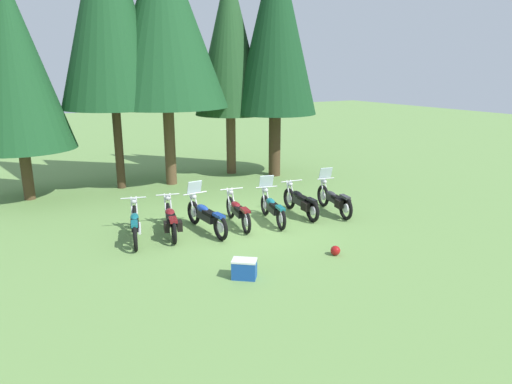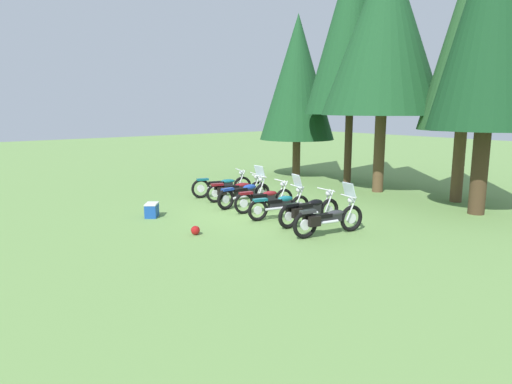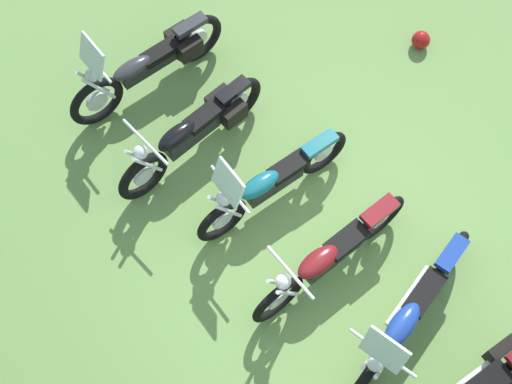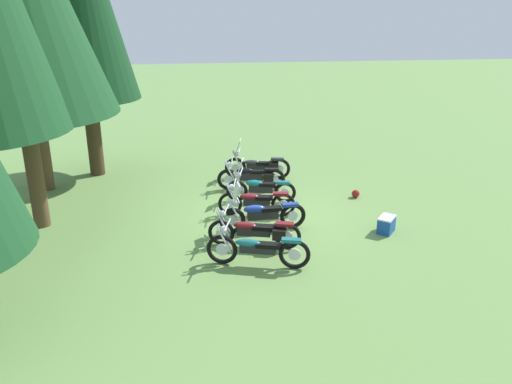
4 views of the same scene
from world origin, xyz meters
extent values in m
plane|color=#6B934C|center=(0.00, 0.00, 0.00)|extent=(80.00, 80.00, 0.00)
torus|color=black|center=(-2.87, 1.17, 0.36)|extent=(0.29, 0.73, 0.73)
cylinder|color=silver|center=(-2.87, 1.17, 0.36)|extent=(0.13, 0.29, 0.28)
torus|color=black|center=(-3.32, -0.45, 0.36)|extent=(0.29, 0.73, 0.73)
cylinder|color=silver|center=(-3.32, -0.45, 0.36)|extent=(0.13, 0.29, 0.28)
cube|color=black|center=(-3.09, 0.36, 0.45)|extent=(0.40, 0.85, 0.20)
ellipsoid|color=#14606B|center=(-3.03, 0.58, 0.58)|extent=(0.38, 0.63, 0.16)
cube|color=black|center=(-3.16, 0.14, 0.55)|extent=(0.36, 0.59, 0.10)
cube|color=#14606B|center=(-3.30, -0.37, 0.71)|extent=(0.28, 0.47, 0.08)
cylinder|color=silver|center=(-2.95, 1.13, 0.66)|extent=(0.13, 0.34, 0.65)
cylinder|color=silver|center=(-2.82, 1.09, 0.66)|extent=(0.13, 0.34, 0.65)
cylinder|color=silver|center=(-2.90, 1.03, 1.00)|extent=(0.69, 0.23, 0.04)
sphere|color=silver|center=(-2.88, 1.12, 0.88)|extent=(0.21, 0.21, 0.17)
cylinder|color=silver|center=(-3.03, 0.15, 0.38)|extent=(0.30, 0.82, 0.08)
torus|color=black|center=(-1.87, 1.12, 0.34)|extent=(0.26, 0.67, 0.67)
cylinder|color=silver|center=(-1.87, 1.12, 0.34)|extent=(0.11, 0.26, 0.26)
torus|color=black|center=(-2.29, -0.49, 0.34)|extent=(0.26, 0.67, 0.67)
cylinder|color=silver|center=(-2.29, -0.49, 0.34)|extent=(0.11, 0.26, 0.26)
cube|color=black|center=(-2.08, 0.32, 0.43)|extent=(0.42, 0.85, 0.22)
ellipsoid|color=maroon|center=(-2.02, 0.54, 0.57)|extent=(0.41, 0.63, 0.17)
cube|color=black|center=(-2.14, 0.09, 0.54)|extent=(0.39, 0.59, 0.10)
cube|color=maroon|center=(-2.27, -0.41, 0.65)|extent=(0.31, 0.48, 0.08)
cylinder|color=silver|center=(-1.96, 1.08, 0.63)|extent=(0.13, 0.34, 0.65)
cylinder|color=silver|center=(-1.80, 1.04, 0.63)|extent=(0.13, 0.34, 0.65)
cylinder|color=silver|center=(-1.90, 0.98, 0.97)|extent=(0.67, 0.21, 0.04)
sphere|color=silver|center=(-1.88, 1.07, 0.85)|extent=(0.21, 0.21, 0.17)
cylinder|color=silver|center=(-1.99, 0.10, 0.36)|extent=(0.29, 0.82, 0.08)
cube|color=black|center=(-2.41, -0.25, 0.44)|extent=(0.22, 0.35, 0.26)
cube|color=black|center=(-2.07, -0.34, 0.44)|extent=(0.22, 0.35, 0.26)
torus|color=black|center=(-1.19, 0.79, 0.36)|extent=(0.16, 0.72, 0.71)
cylinder|color=silver|center=(-1.19, 0.79, 0.36)|extent=(0.07, 0.27, 0.27)
torus|color=black|center=(-1.09, -0.86, 0.36)|extent=(0.16, 0.72, 0.71)
cylinder|color=silver|center=(-1.09, -0.86, 0.36)|extent=(0.07, 0.27, 0.27)
cube|color=black|center=(-1.14, -0.04, 0.47)|extent=(0.25, 0.83, 0.27)
ellipsoid|color=navy|center=(-1.15, 0.19, 0.64)|extent=(0.28, 0.59, 0.21)
cube|color=black|center=(-1.12, -0.26, 0.61)|extent=(0.26, 0.56, 0.10)
cube|color=navy|center=(-1.09, -0.78, 0.68)|extent=(0.21, 0.45, 0.08)
cylinder|color=silver|center=(-1.26, 0.72, 0.65)|extent=(0.06, 0.34, 0.65)
cylinder|color=silver|center=(-1.11, 0.73, 0.65)|extent=(0.06, 0.34, 0.65)
cylinder|color=silver|center=(-1.18, 0.65, 0.99)|extent=(0.76, 0.08, 0.04)
sphere|color=silver|center=(-1.19, 0.74, 0.87)|extent=(0.18, 0.18, 0.17)
cylinder|color=silver|center=(-1.01, -0.21, 0.38)|extent=(0.13, 0.82, 0.08)
cube|color=silver|center=(-1.18, 0.67, 1.17)|extent=(0.45, 0.18, 0.39)
torus|color=black|center=(0.03, 0.74, 0.34)|extent=(0.21, 0.69, 0.69)
cylinder|color=silver|center=(0.03, 0.74, 0.34)|extent=(0.10, 0.27, 0.27)
torus|color=black|center=(-0.23, -0.76, 0.34)|extent=(0.21, 0.69, 0.69)
cylinder|color=silver|center=(-0.23, -0.76, 0.34)|extent=(0.10, 0.27, 0.27)
cube|color=black|center=(-0.10, -0.01, 0.44)|extent=(0.33, 0.77, 0.22)
ellipsoid|color=maroon|center=(-0.06, 0.19, 0.58)|extent=(0.34, 0.57, 0.17)
cube|color=black|center=(-0.13, -0.22, 0.55)|extent=(0.32, 0.53, 0.10)
cube|color=maroon|center=(-0.22, -0.68, 0.67)|extent=(0.26, 0.47, 0.08)
cylinder|color=silver|center=(-0.05, 0.69, 0.64)|extent=(0.10, 0.34, 0.65)
cylinder|color=silver|center=(0.10, 0.66, 0.64)|extent=(0.10, 0.34, 0.65)
cylinder|color=silver|center=(0.01, 0.60, 0.98)|extent=(0.72, 0.16, 0.04)
sphere|color=silver|center=(0.02, 0.69, 0.86)|extent=(0.20, 0.20, 0.17)
cylinder|color=silver|center=(0.00, -0.20, 0.36)|extent=(0.21, 0.75, 0.08)
torus|color=black|center=(1.12, 0.44, 0.33)|extent=(0.25, 0.67, 0.66)
cylinder|color=silver|center=(1.12, 0.44, 0.33)|extent=(0.10, 0.26, 0.25)
torus|color=black|center=(0.80, -1.00, 0.33)|extent=(0.25, 0.67, 0.66)
cylinder|color=silver|center=(0.80, -1.00, 0.33)|extent=(0.10, 0.26, 0.25)
cube|color=black|center=(0.96, -0.28, 0.44)|extent=(0.34, 0.75, 0.25)
ellipsoid|color=#14606B|center=(1.00, -0.08, 0.60)|extent=(0.34, 0.55, 0.20)
cube|color=black|center=(0.91, -0.48, 0.57)|extent=(0.31, 0.52, 0.10)
cube|color=#14606B|center=(0.81, -0.92, 0.64)|extent=(0.26, 0.47, 0.08)
cylinder|color=silver|center=(1.04, 0.39, 0.63)|extent=(0.12, 0.34, 0.65)
cylinder|color=silver|center=(1.17, 0.36, 0.63)|extent=(0.12, 0.34, 0.65)
cylinder|color=silver|center=(1.09, 0.30, 0.97)|extent=(0.69, 0.19, 0.04)
sphere|color=silver|center=(1.11, 0.39, 0.85)|extent=(0.20, 0.20, 0.17)
cylinder|color=silver|center=(1.03, -0.46, 0.35)|extent=(0.24, 0.73, 0.08)
cube|color=silver|center=(1.09, 0.32, 1.15)|extent=(0.46, 0.25, 0.39)
torus|color=black|center=(2.18, 0.62, 0.35)|extent=(0.19, 0.71, 0.70)
cylinder|color=silver|center=(2.18, 0.62, 0.35)|extent=(0.08, 0.27, 0.26)
torus|color=black|center=(2.02, -0.87, 0.35)|extent=(0.19, 0.71, 0.70)
cylinder|color=silver|center=(2.02, -0.87, 0.35)|extent=(0.08, 0.27, 0.26)
cube|color=black|center=(2.10, -0.12, 0.47)|extent=(0.26, 0.76, 0.27)
ellipsoid|color=black|center=(2.13, 0.08, 0.64)|extent=(0.28, 0.55, 0.21)
cube|color=black|center=(2.08, -0.33, 0.61)|extent=(0.26, 0.52, 0.10)
cube|color=black|center=(2.03, -0.79, 0.68)|extent=(0.21, 0.46, 0.08)
cylinder|color=silver|center=(2.11, 0.57, 0.65)|extent=(0.08, 0.34, 0.65)
cylinder|color=silver|center=(2.24, 0.56, 0.65)|extent=(0.08, 0.34, 0.65)
cylinder|color=silver|center=(2.17, 0.49, 0.99)|extent=(0.77, 0.12, 0.04)
sphere|color=silver|center=(2.18, 0.57, 0.87)|extent=(0.19, 0.19, 0.17)
cylinder|color=silver|center=(2.20, -0.30, 0.37)|extent=(0.16, 0.75, 0.08)
cube|color=black|center=(1.90, -0.66, 0.45)|extent=(0.17, 0.33, 0.26)
cube|color=black|center=(2.19, -0.69, 0.45)|extent=(0.17, 0.33, 0.26)
torus|color=black|center=(3.33, 0.27, 0.37)|extent=(0.25, 0.75, 0.74)
cylinder|color=silver|center=(3.33, 0.27, 0.37)|extent=(0.10, 0.29, 0.28)
torus|color=black|center=(3.04, -1.22, 0.37)|extent=(0.25, 0.75, 0.74)
cylinder|color=silver|center=(3.04, -1.22, 0.37)|extent=(0.10, 0.29, 0.28)
cube|color=black|center=(3.18, -0.47, 0.46)|extent=(0.31, 0.77, 0.20)
ellipsoid|color=#2D2D33|center=(3.22, -0.27, 0.58)|extent=(0.31, 0.57, 0.16)
cube|color=black|center=(3.14, -0.68, 0.55)|extent=(0.29, 0.53, 0.10)
cube|color=#2D2D33|center=(3.05, -1.14, 0.72)|extent=(0.24, 0.46, 0.08)
cylinder|color=silver|center=(3.25, 0.23, 0.67)|extent=(0.11, 0.34, 0.65)
cylinder|color=silver|center=(3.38, 0.20, 0.67)|extent=(0.11, 0.34, 0.65)
cylinder|color=silver|center=(3.30, 0.14, 1.01)|extent=(0.60, 0.15, 0.04)
sphere|color=silver|center=(3.32, 0.22, 0.89)|extent=(0.20, 0.20, 0.17)
cylinder|color=silver|center=(3.26, -0.66, 0.39)|extent=(0.22, 0.76, 0.08)
cube|color=silver|center=(3.31, 0.16, 1.19)|extent=(0.46, 0.23, 0.39)
cube|color=black|center=(2.94, -1.00, 0.47)|extent=(0.20, 0.34, 0.26)
cube|color=black|center=(3.21, -1.05, 0.47)|extent=(0.20, 0.34, 0.26)
cylinder|color=brown|center=(-0.01, 5.90, 1.54)|extent=(0.43, 0.43, 3.09)
cylinder|color=brown|center=(3.02, 6.46, 1.30)|extent=(0.42, 0.42, 2.60)
cone|color=#234C26|center=(3.02, 6.46, 5.70)|extent=(3.04, 3.04, 6.19)
cylinder|color=#42301E|center=(4.44, 5.10, 1.34)|extent=(0.51, 0.51, 2.69)
cube|color=#19479E|center=(-1.68, -3.27, 0.20)|extent=(0.64, 0.61, 0.40)
cube|color=silver|center=(-1.68, -3.27, 0.42)|extent=(0.65, 0.62, 0.04)
sphere|color=maroon|center=(0.94, -3.27, 0.12)|extent=(0.25, 0.25, 0.25)
camera|label=1|loc=(-6.28, -11.69, 4.59)|focal=32.59mm
camera|label=2|loc=(11.34, -9.48, 3.39)|focal=32.36mm
camera|label=3|loc=(-1.33, 2.67, 7.94)|focal=51.24mm
camera|label=4|loc=(-13.58, 1.78, 5.73)|focal=36.08mm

